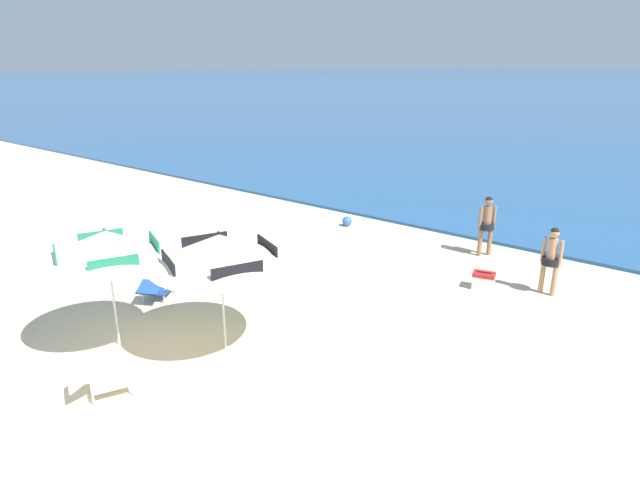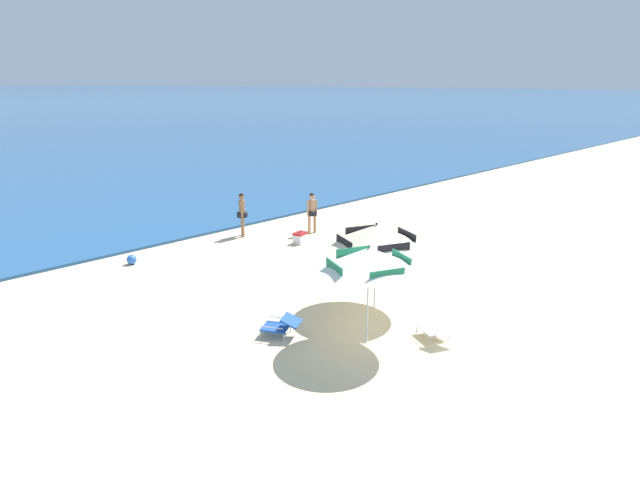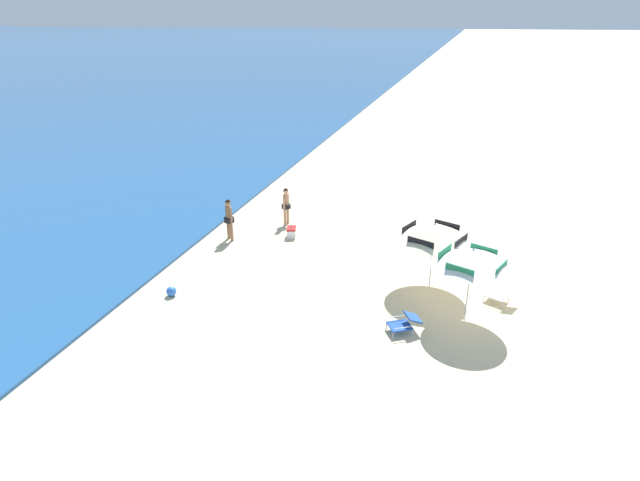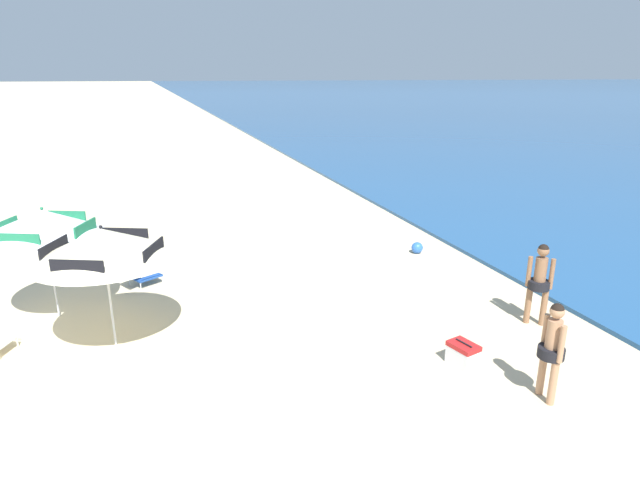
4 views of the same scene
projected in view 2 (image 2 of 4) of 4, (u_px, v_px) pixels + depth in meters
ground_plane at (533, 343)px, 12.10m from camera, size 800.00×800.00×0.00m
beach_umbrella_striped_main at (369, 259)px, 11.59m from camera, size 2.75×2.77×2.29m
beach_umbrella_striped_second at (376, 236)px, 13.51m from camera, size 3.45×3.45×2.27m
lounge_chair_under_umbrella at (436, 329)px, 12.19m from camera, size 0.85×1.03×0.52m
lounge_chair_beside_umbrella at (281, 325)px, 12.38m from camera, size 0.89×1.02×0.51m
person_standing_near_shore at (242, 211)px, 20.23m from camera, size 0.40×0.40×1.65m
person_standing_beside at (312, 210)px, 20.62m from camera, size 0.47×0.39×1.57m
cooler_box at (300, 238)px, 19.55m from camera, size 0.57×0.46×0.43m
beach_ball at (132, 260)px, 17.28m from camera, size 0.32×0.32×0.32m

